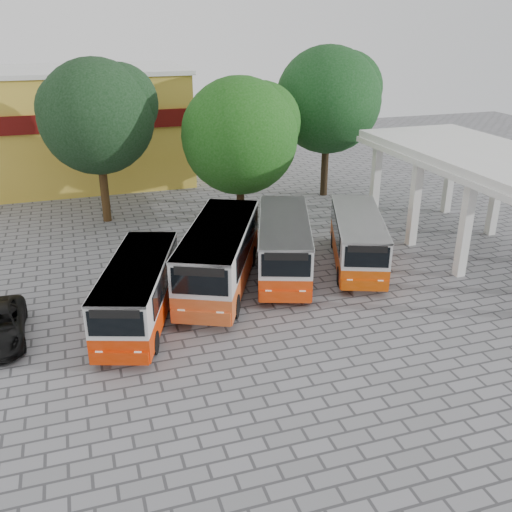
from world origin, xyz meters
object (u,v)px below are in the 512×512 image
object	(u,v)px
bus_far_left	(138,289)
bus_centre_left	(220,253)
bus_far_right	(358,237)
bus_centre_right	(284,242)

from	to	relation	value
bus_far_left	bus_centre_left	bearing A→B (deg)	46.88
bus_far_left	bus_centre_left	distance (m)	4.49
bus_centre_left	bus_far_right	bearing A→B (deg)	28.34
bus_centre_left	bus_far_right	size ratio (longest dim) A/B	1.15
bus_centre_left	bus_far_left	bearing A→B (deg)	-126.81
bus_centre_right	bus_far_right	world-z (taller)	bus_centre_right
bus_centre_right	bus_far_right	distance (m)	3.86
bus_centre_left	bus_centre_right	size ratio (longest dim) A/B	1.09
bus_centre_left	bus_far_right	xyz separation A→B (m)	(7.24, 0.43, -0.22)
bus_far_left	bus_far_right	distance (m)	11.48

